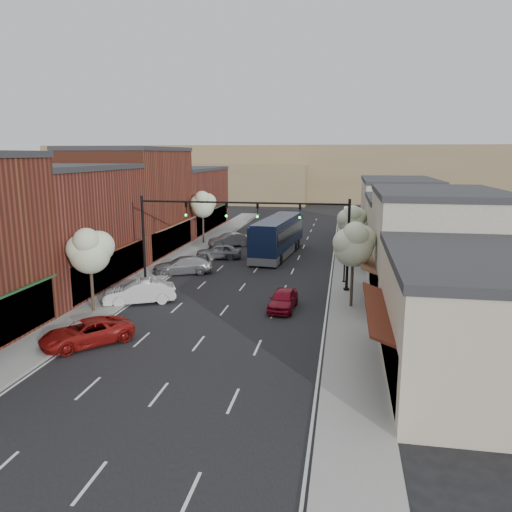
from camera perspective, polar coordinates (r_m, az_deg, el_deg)
The scene contains 29 objects.
ground at distance 31.58m, azimuth -4.51°, elevation -7.31°, with size 160.00×160.00×0.00m, color black.
sidewalk_left at distance 51.05m, azimuth -8.44°, elevation 0.02°, with size 2.80×73.00×0.15m, color gray.
sidewalk_right at distance 48.47m, azimuth 10.76°, elevation -0.68°, with size 2.80×73.00×0.15m, color gray.
curb_left at distance 50.63m, azimuth -6.94°, elevation -0.03°, with size 0.25×73.00×0.17m, color gray.
curb_right at distance 48.47m, azimuth 9.10°, elevation -0.62°, with size 0.25×73.00×0.17m, color gray.
bldg_left_midnear at distance 41.55m, azimuth -21.82°, elevation 3.08°, with size 10.14×14.10×9.40m.
bldg_left_midfar at distance 53.78m, azimuth -14.05°, elevation 6.13°, with size 10.14×14.10×10.90m.
bldg_left_far at distance 68.74m, azimuth -8.56°, elevation 6.43°, with size 10.14×18.10×8.40m.
bldg_right_near at distance 24.78m, azimuth 23.88°, elevation -6.56°, with size 9.14×12.10×5.90m.
bldg_right_midnear at distance 35.97m, azimuth 19.65°, elevation 0.82°, with size 9.14×12.10×7.90m.
bldg_right_midfar at distance 47.80m, azimuth 17.27°, elevation 2.60°, with size 9.14×12.10×6.40m.
bldg_right_far at distance 61.54m, azimuth 15.75°, elevation 5.06°, with size 9.14×16.10×7.40m.
hill_far at distance 119.21m, azimuth 6.49°, elevation 9.51°, with size 120.00×30.00×12.00m, color #7A6647.
hill_near at distance 111.93m, azimuth -6.96°, elevation 8.35°, with size 50.00×20.00×8.00m, color #7A6647.
signal_mast_right at distance 37.36m, azimuth 6.88°, elevation 2.91°, with size 8.22×0.46×7.00m.
signal_mast_left at distance 39.59m, azimuth -9.61°, elevation 3.32°, with size 8.22×0.46×7.00m.
tree_right_near at distance 33.34m, azimuth 11.15°, elevation 1.42°, with size 2.85×2.65×5.95m.
tree_right_far at distance 49.23m, azimuth 10.85°, elevation 4.14°, with size 2.85×2.65×5.43m.
tree_left_near at distance 33.46m, azimuth -18.47°, elevation 0.68°, with size 2.85×2.65×5.69m.
tree_left_far at distance 57.36m, azimuth -6.08°, elevation 5.93°, with size 2.85×2.65×6.13m.
lamp_post_near at distance 40.04m, azimuth 10.15°, elevation 1.05°, with size 0.44×0.44×4.44m.
lamp_post_far at distance 57.34m, azimuth 10.19°, elevation 4.20°, with size 0.44×0.44×4.44m.
coach_bus at distance 50.76m, azimuth 2.51°, elevation 2.28°, with size 4.03×12.82×3.85m.
red_hatchback at distance 33.44m, azimuth 3.11°, elevation -4.97°, with size 1.63×4.05×1.38m, color maroon.
parked_car_a at distance 28.93m, azimuth -18.79°, elevation -8.28°, with size 2.27×4.93×1.37m, color maroon.
parked_car_b at distance 35.65m, azimuth -13.19°, elevation -4.02°, with size 1.71×4.91×1.62m, color silver.
parked_car_c at distance 43.60m, azimuth -8.38°, elevation -1.06°, with size 2.10×5.16×1.50m, color gray.
parked_car_d at distance 49.38m, azimuth -4.27°, elevation 0.53°, with size 1.79×4.45×1.52m, color slate.
parked_car_e at distance 55.93m, azimuth -3.05°, elevation 1.86°, with size 1.61×4.61×1.52m, color #9A9BA0.
Camera 1 is at (7.64, -28.89, 10.23)m, focal length 35.00 mm.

